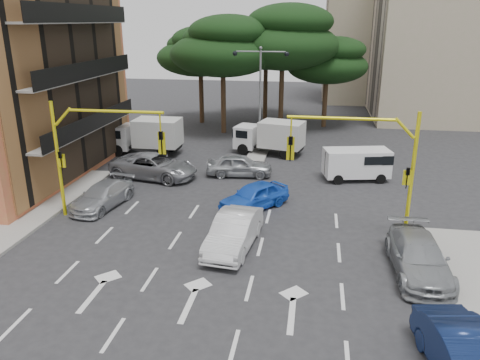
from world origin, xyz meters
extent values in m
plane|color=#28282B|center=(0.00, 0.00, 0.00)|extent=(120.00, 120.00, 0.00)
cube|color=gray|center=(0.00, 16.00, 0.07)|extent=(1.40, 6.00, 0.15)
cube|color=black|center=(-10.44, 8.00, 6.00)|extent=(0.12, 14.72, 11.20)
cube|color=black|center=(9.94, 32.00, 8.50)|extent=(0.12, 11.04, 16.20)
cube|color=tan|center=(13.00, 44.00, 8.00)|extent=(16.00, 12.00, 16.00)
cube|color=black|center=(4.94, 44.00, 7.50)|extent=(0.12, 11.04, 14.20)
cylinder|color=#382616|center=(-4.00, 22.00, 2.48)|extent=(0.44, 0.44, 4.95)
ellipsoid|color=black|center=(-4.00, 22.00, 6.93)|extent=(9.15, 9.15, 3.87)
ellipsoid|color=black|center=(-3.40, 21.60, 8.80)|extent=(6.86, 6.86, 2.86)
ellipsoid|color=black|center=(-4.50, 22.30, 8.25)|extent=(6.07, 6.07, 2.64)
cylinder|color=#382616|center=(1.00, 24.00, 2.70)|extent=(0.44, 0.44, 5.40)
ellipsoid|color=black|center=(1.00, 24.00, 7.56)|extent=(9.98, 9.98, 4.22)
ellipsoid|color=black|center=(1.60, 23.60, 9.60)|extent=(7.49, 7.49, 3.12)
ellipsoid|color=black|center=(0.50, 24.30, 9.00)|extent=(6.62, 6.62, 2.88)
cylinder|color=#382616|center=(-7.00, 26.00, 2.25)|extent=(0.44, 0.44, 4.50)
ellipsoid|color=black|center=(-7.00, 26.00, 6.30)|extent=(8.32, 8.32, 3.52)
ellipsoid|color=black|center=(-6.40, 25.60, 8.00)|extent=(6.24, 6.24, 2.60)
ellipsoid|color=black|center=(-7.50, 26.30, 7.50)|extent=(5.52, 5.52, 2.40)
cylinder|color=#382616|center=(5.00, 26.00, 2.02)|extent=(0.44, 0.44, 4.05)
ellipsoid|color=black|center=(5.00, 26.00, 5.67)|extent=(7.49, 7.49, 3.17)
ellipsoid|color=black|center=(5.60, 25.60, 7.20)|extent=(5.62, 5.62, 2.34)
ellipsoid|color=black|center=(4.50, 26.30, 6.75)|extent=(4.97, 4.97, 2.16)
cylinder|color=#382616|center=(-1.00, 29.00, 2.48)|extent=(0.44, 0.44, 4.95)
ellipsoid|color=black|center=(-1.00, 29.00, 6.93)|extent=(9.15, 9.15, 3.87)
ellipsoid|color=black|center=(-0.40, 28.60, 8.80)|extent=(6.86, 6.86, 2.86)
ellipsoid|color=black|center=(-1.50, 29.30, 8.25)|extent=(6.07, 6.07, 2.64)
cylinder|color=yellow|center=(8.60, 2.00, 3.00)|extent=(0.18, 0.18, 6.00)
cylinder|color=yellow|center=(8.05, 2.00, 5.25)|extent=(0.95, 0.14, 0.95)
cylinder|color=yellow|center=(5.30, 2.00, 5.60)|extent=(4.80, 0.14, 0.14)
cylinder|color=yellow|center=(3.10, 2.00, 5.15)|extent=(0.08, 0.08, 0.90)
imported|color=black|center=(3.10, 2.00, 4.10)|extent=(0.20, 0.24, 1.20)
cube|color=yellow|center=(3.10, 2.08, 4.10)|extent=(0.36, 0.06, 1.10)
imported|color=black|center=(8.38, 1.85, 3.00)|extent=(0.16, 0.20, 1.00)
cube|color=yellow|center=(8.38, 1.95, 3.00)|extent=(0.35, 0.08, 0.70)
cylinder|color=yellow|center=(-8.60, 2.00, 3.00)|extent=(0.18, 0.18, 6.00)
cylinder|color=yellow|center=(-8.05, 2.00, 5.25)|extent=(0.95, 0.14, 0.95)
cylinder|color=yellow|center=(-5.30, 2.00, 5.60)|extent=(4.80, 0.14, 0.14)
cylinder|color=yellow|center=(-3.10, 2.00, 5.15)|extent=(0.08, 0.08, 0.90)
imported|color=black|center=(-3.10, 2.00, 4.10)|extent=(0.20, 0.24, 1.20)
cube|color=yellow|center=(-3.10, 2.08, 4.10)|extent=(0.36, 0.06, 1.10)
imported|color=black|center=(-8.38, 1.85, 3.00)|extent=(0.16, 0.20, 1.00)
cube|color=yellow|center=(-8.38, 1.95, 3.00)|extent=(0.35, 0.08, 0.70)
cylinder|color=slate|center=(0.00, 16.00, 3.90)|extent=(0.16, 0.16, 7.50)
cylinder|color=slate|center=(-0.90, 16.00, 7.55)|extent=(1.80, 0.10, 0.10)
sphere|color=black|center=(-1.90, 16.00, 7.40)|extent=(0.36, 0.36, 0.36)
cylinder|color=slate|center=(0.90, 16.00, 7.55)|extent=(1.80, 0.10, 0.10)
sphere|color=black|center=(1.90, 16.00, 7.40)|extent=(0.36, 0.36, 0.36)
sphere|color=slate|center=(0.00, 16.00, 7.80)|extent=(0.24, 0.24, 0.24)
imported|color=silver|center=(0.83, -0.27, 0.78)|extent=(2.15, 4.89, 1.56)
imported|color=blue|center=(1.12, 4.49, 0.71)|extent=(3.96, 4.29, 1.42)
imported|color=#AFB2B8|center=(-7.10, 3.42, 0.64)|extent=(2.52, 4.67, 1.29)
imported|color=#92949A|center=(-5.98, 8.64, 0.78)|extent=(6.02, 3.58, 1.57)
imported|color=#9DA1A5|center=(-0.58, 9.90, 0.72)|extent=(4.41, 2.15, 1.45)
imported|color=#919598|center=(8.55, -1.30, 0.73)|extent=(2.23, 5.13, 1.47)
camera|label=1|loc=(4.14, -18.96, 9.75)|focal=35.00mm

